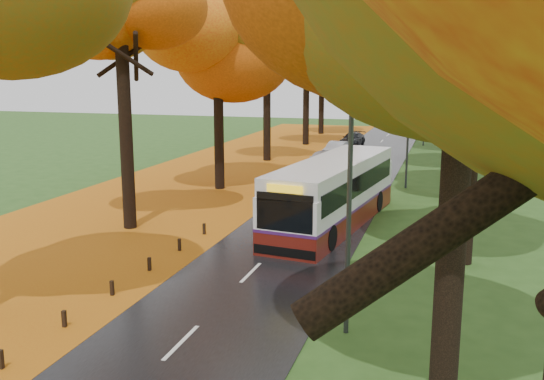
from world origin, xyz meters
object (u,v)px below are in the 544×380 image
at_px(streetlamp_near, 341,169).
at_px(bus, 333,191).
at_px(car_dark, 353,139).
at_px(car_silver, 337,150).
at_px(streetlamp_mid, 405,112).
at_px(car_white, 323,160).
at_px(streetlamp_far, 423,96).

distance_m(streetlamp_near, bus, 12.27).
distance_m(bus, car_dark, 30.52).
bearing_deg(car_silver, streetlamp_mid, -54.10).
height_order(streetlamp_mid, car_white, streetlamp_mid).
bearing_deg(streetlamp_mid, streetlamp_far, 90.00).
distance_m(streetlamp_far, car_white, 18.29).
bearing_deg(car_silver, car_white, -81.12).
bearing_deg(bus, streetlamp_far, 93.71).
height_order(streetlamp_mid, car_silver, streetlamp_mid).
height_order(streetlamp_far, bus, streetlamp_far).
xyz_separation_m(streetlamp_mid, car_silver, (-6.30, 11.52, -4.02)).
relative_size(bus, car_dark, 2.89).
height_order(car_white, car_silver, car_white).
xyz_separation_m(streetlamp_near, car_dark, (-6.30, 41.90, -4.07)).
xyz_separation_m(streetlamp_far, car_white, (-6.12, -16.78, -3.95)).
bearing_deg(streetlamp_near, bus, 101.53).
bearing_deg(car_silver, bus, -72.59).
bearing_deg(car_silver, car_dark, 97.24).
xyz_separation_m(streetlamp_mid, car_dark, (-6.30, 19.90, -4.07)).
xyz_separation_m(streetlamp_mid, bus, (-2.38, -10.35, -3.04)).
distance_m(streetlamp_near, streetlamp_far, 44.00).
bearing_deg(streetlamp_far, car_silver, -121.01).
relative_size(streetlamp_near, car_dark, 1.91).
xyz_separation_m(car_silver, car_dark, (0.00, 8.38, -0.05)).
relative_size(streetlamp_mid, streetlamp_far, 1.00).
height_order(streetlamp_mid, bus, streetlamp_mid).
relative_size(streetlamp_far, car_silver, 2.02).
relative_size(streetlamp_near, car_silver, 2.02).
bearing_deg(streetlamp_near, streetlamp_far, 90.00).
xyz_separation_m(streetlamp_near, bus, (-2.38, 11.65, -3.04)).
distance_m(streetlamp_far, car_silver, 12.87).
bearing_deg(car_dark, bus, -75.82).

